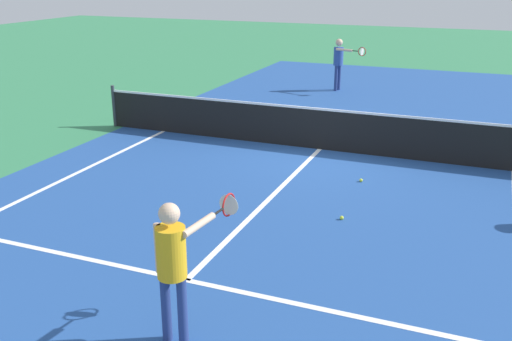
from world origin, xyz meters
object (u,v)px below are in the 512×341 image
player_near (173,257)px  player_far (339,59)px  tennis_ball_mid_court (342,218)px  tennis_ball_near_net (361,180)px  net (321,128)px

player_near → player_far: player_far is taller
player_far → tennis_ball_mid_court: bearing=-75.2°
player_far → tennis_ball_near_net: (2.66, -8.53, -1.04)m
player_near → tennis_ball_near_net: bearing=82.2°
net → player_far: size_ratio=6.55×
net → tennis_ball_near_net: (1.34, -1.78, -0.46)m
net → tennis_ball_near_net: bearing=-53.1°
net → player_far: 6.90m
player_near → player_far: bearing=97.4°
tennis_ball_mid_court → player_near: bearing=-102.7°
player_near → tennis_ball_mid_court: bearing=77.3°
net → tennis_ball_mid_court: 3.98m
player_far → tennis_ball_near_net: player_far is taller
net → tennis_ball_near_net: size_ratio=169.74×
player_far → tennis_ball_mid_court: player_far is taller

